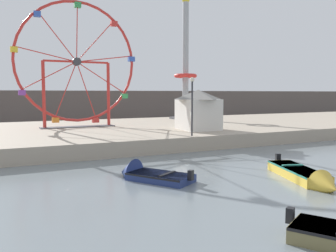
{
  "coord_description": "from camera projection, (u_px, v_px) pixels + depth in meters",
  "views": [
    {
      "loc": [
        -10.23,
        -3.67,
        4.03
      ],
      "look_at": [
        -2.17,
        12.51,
        2.39
      ],
      "focal_mm": 38.71,
      "sensor_mm": 36.0,
      "label": 1
    }
  ],
  "objects": [
    {
      "name": "ferris_wheel_red_frame",
      "position": [
        77.0,
        64.0,
        31.75
      ],
      "size": [
        10.73,
        1.2,
        11.05
      ],
      "color": "red",
      "rests_on": "quay_promenade"
    },
    {
      "name": "quay_promenade",
      "position": [
        116.0,
        132.0,
        32.64
      ],
      "size": [
        110.0,
        19.7,
        1.02
      ],
      "primitive_type": "cube",
      "color": "tan",
      "rests_on": "ground_plane"
    },
    {
      "name": "distant_town_skyline",
      "position": [
        69.0,
        106.0,
        50.95
      ],
      "size": [
        140.0,
        3.0,
        4.4
      ],
      "primitive_type": "cube",
      "color": "#564C47",
      "rests_on": "ground_plane"
    },
    {
      "name": "promenade_lamp_near",
      "position": [
        192.0,
        98.0,
        25.45
      ],
      "size": [
        0.32,
        0.32,
        4.13
      ],
      "color": "#2D2D33",
      "rests_on": "quay_promenade"
    },
    {
      "name": "carnival_booth_white_ticket",
      "position": [
        198.0,
        109.0,
        29.9
      ],
      "size": [
        3.43,
        4.03,
        3.3
      ],
      "rotation": [
        0.0,
        0.0,
        -0.1
      ],
      "color": "silver",
      "rests_on": "quay_promenade"
    },
    {
      "name": "drop_tower_steel_tower",
      "position": [
        186.0,
        70.0,
        41.85
      ],
      "size": [
        2.8,
        2.8,
        14.11
      ],
      "color": "#999EA3",
      "rests_on": "quay_promenade"
    },
    {
      "name": "motorboat_navy_blue",
      "position": [
        145.0,
        175.0,
        17.11
      ],
      "size": [
        3.23,
        3.97,
        1.43
      ],
      "rotation": [
        0.0,
        0.0,
        2.13
      ],
      "color": "navy",
      "rests_on": "ground_plane"
    },
    {
      "name": "motorboat_mustard_yellow",
      "position": [
        307.0,
        177.0,
        16.4
      ],
      "size": [
        2.8,
        5.32,
        1.17
      ],
      "rotation": [
        0.0,
        0.0,
        4.39
      ],
      "color": "gold",
      "rests_on": "ground_plane"
    }
  ]
}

